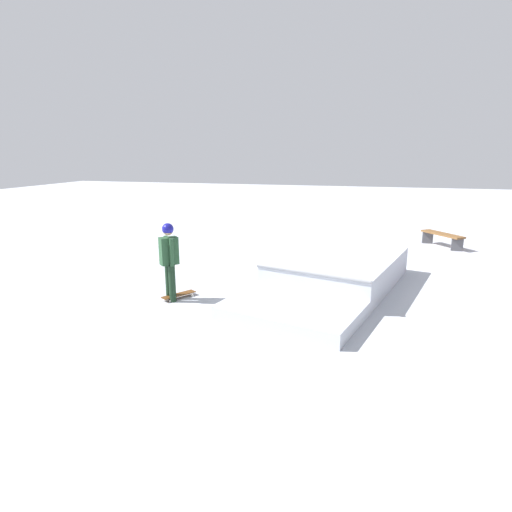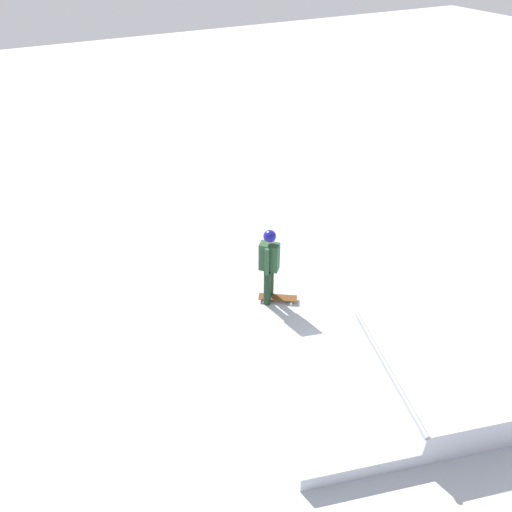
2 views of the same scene
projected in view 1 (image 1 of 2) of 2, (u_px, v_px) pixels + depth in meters
The scene contains 5 objects.
ground_plane at pixel (322, 273), 11.47m from camera, with size 60.00×60.00×0.00m, color #B2B7C1.
skate_ramp at pixel (332, 275), 10.12m from camera, with size 5.89×3.92×0.74m.
skater at pixel (169, 256), 9.12m from camera, with size 0.43×0.42×1.73m.
skateboard at pixel (179, 295), 9.47m from camera, with size 0.78×0.61×0.09m.
park_bench at pixel (442, 237), 14.47m from camera, with size 1.51×1.30×0.48m.
Camera 1 is at (11.11, 1.11, 3.20)m, focal length 29.62 mm.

